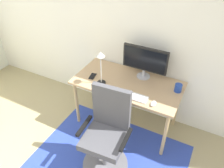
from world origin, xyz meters
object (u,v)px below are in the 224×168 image
Objects in this scene: monitor at (145,60)px; cell_phone at (93,76)px; desk at (127,87)px; office_chair at (107,139)px; keyboard at (130,95)px; coffee_cup at (178,88)px; desk_lamp at (101,61)px; computer_mouse at (153,104)px.

cell_phone is (-0.61, -0.31, -0.25)m from monitor.
desk is 0.41m from monitor.
desk is 0.76m from office_chair.
keyboard is at bearing -24.04° from cell_phone.
coffee_cup is at bearing -0.33° from cell_phone.
office_chair is (0.08, -0.72, -0.24)m from desk.
monitor is 1.31× the size of desk_lamp.
desk_lamp is (-0.92, -0.28, 0.27)m from coffee_cup.
cell_phone is at bearing -169.20° from coffee_cup.
office_chair is (0.37, -0.55, -0.64)m from desk_lamp.
computer_mouse is (0.30, -0.48, -0.24)m from monitor.
desk is 0.65m from coffee_cup.
desk is 13.46× the size of computer_mouse.
monitor is 0.58m from desk_lamp.
desk_lamp is (-0.73, 0.09, 0.31)m from computer_mouse.
coffee_cup is at bearing -12.05° from monitor.
computer_mouse is at bearing -4.80° from keyboard.
monitor is at bearing 167.95° from coffee_cup.
keyboard is 4.13× the size of computer_mouse.
desk is 0.52m from computer_mouse.
keyboard is at bearing -144.09° from coffee_cup.
office_chair reaches higher than coffee_cup.
monitor is at bearing 90.75° from keyboard.
desk is 10.00× the size of cell_phone.
monitor reaches higher than computer_mouse.
office_chair is at bearing -123.52° from coffee_cup.
monitor is 0.55× the size of office_chair.
coffee_cup reaches higher than cell_phone.
keyboard is 0.30m from computer_mouse.
desk_lamp is (-0.43, -0.39, 0.07)m from monitor.
keyboard is at bearing -59.67° from desk.
office_chair is (-0.06, -0.93, -0.57)m from monitor.
monitor is 4.24× the size of cell_phone.
keyboard is at bearing 175.20° from computer_mouse.
computer_mouse is 0.10× the size of office_chair.
monitor is 1.10m from office_chair.
desk is at bearing 91.69° from office_chair.
cell_phone is at bearing 157.94° from desk_lamp.
computer_mouse is (0.30, -0.03, 0.01)m from keyboard.
desk is at bearing 148.83° from computer_mouse.
desk_lamp reaches higher than monitor.
computer_mouse is at bearing 46.95° from office_chair.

